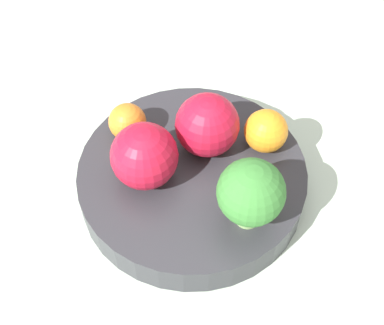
# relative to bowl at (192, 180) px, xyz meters

# --- Properties ---
(ground_plane) EXTENTS (6.00, 6.00, 0.00)m
(ground_plane) POSITION_rel_bowl_xyz_m (0.00, 0.00, -0.04)
(ground_plane) COLOR gray
(table_surface) EXTENTS (1.20, 1.20, 0.02)m
(table_surface) POSITION_rel_bowl_xyz_m (0.00, 0.00, -0.03)
(table_surface) COLOR #B2C6B2
(table_surface) RESTS_ON ground_plane
(bowl) EXTENTS (0.21, 0.21, 0.03)m
(bowl) POSITION_rel_bowl_xyz_m (0.00, 0.00, 0.00)
(bowl) COLOR #2D2D33
(bowl) RESTS_ON table_surface
(broccoli) EXTENTS (0.06, 0.06, 0.07)m
(broccoli) POSITION_rel_bowl_xyz_m (-0.06, 0.03, 0.05)
(broccoli) COLOR #8CB76B
(broccoli) RESTS_ON bowl
(apple_red) EXTENTS (0.06, 0.06, 0.06)m
(apple_red) POSITION_rel_bowl_xyz_m (0.00, -0.03, 0.05)
(apple_red) COLOR #B7142D
(apple_red) RESTS_ON bowl
(apple_green) EXTENTS (0.06, 0.06, 0.06)m
(apple_green) POSITION_rel_bowl_xyz_m (0.03, 0.03, 0.05)
(apple_green) COLOR #B7142D
(apple_green) RESTS_ON bowl
(orange_front) EXTENTS (0.04, 0.04, 0.04)m
(orange_front) POSITION_rel_bowl_xyz_m (-0.05, -0.06, 0.04)
(orange_front) COLOR orange
(orange_front) RESTS_ON bowl
(orange_back) EXTENTS (0.04, 0.04, 0.04)m
(orange_back) POSITION_rel_bowl_xyz_m (0.07, -0.01, 0.03)
(orange_back) COLOR orange
(orange_back) RESTS_ON bowl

